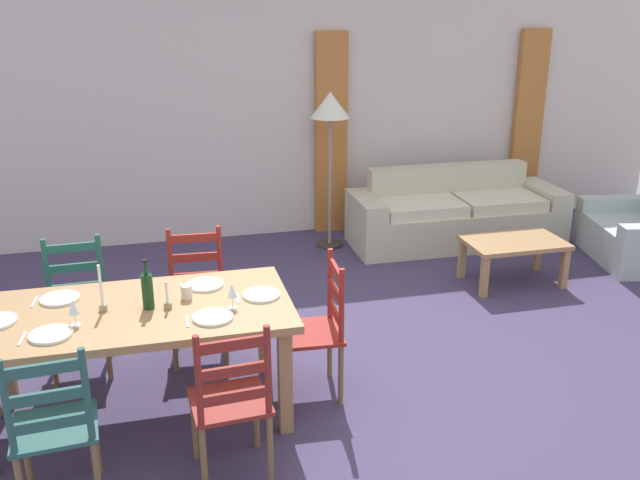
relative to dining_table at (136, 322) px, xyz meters
The scene contains 29 objects.
ground_plane 1.59m from the dining_table, ahead, with size 9.60×9.60×0.02m, color #3F3555.
wall_far 3.79m from the dining_table, 67.51° to the left, with size 9.60×0.16×2.70m, color beige.
curtain_panel_left 3.95m from the dining_table, 57.32° to the left, with size 0.35×0.08×2.20m, color #B76D32.
curtain_panel_right 5.62m from the dining_table, 36.19° to the left, with size 0.35×0.08×2.20m, color #B76D32.
dining_table is the anchor object (origin of this frame).
dining_chair_near_left 0.88m from the dining_table, 118.83° to the right, with size 0.45×0.43×0.96m.
dining_chair_near_right 0.90m from the dining_table, 56.39° to the right, with size 0.45×0.43×0.96m.
dining_chair_far_left 0.86m from the dining_table, 119.37° to the left, with size 0.44×0.42×0.96m.
dining_chair_far_right 0.87m from the dining_table, 60.10° to the left, with size 0.44×0.42×0.96m.
dining_chair_head_east 1.16m from the dining_table, ahead, with size 0.42×0.44×0.96m.
dinner_plate_near_left 0.52m from the dining_table, 150.95° to the right, with size 0.24×0.24×0.02m, color white.
fork_near_left 0.66m from the dining_table, 157.38° to the right, with size 0.02×0.17×0.01m, color silver.
dinner_plate_near_right 0.52m from the dining_table, 29.05° to the right, with size 0.24×0.24×0.02m, color white.
fork_near_right 0.40m from the dining_table, 39.81° to the right, with size 0.02×0.17×0.01m, color silver.
dinner_plate_far_left 0.52m from the dining_table, 150.95° to the left, with size 0.24×0.24×0.02m, color white.
fork_far_left 0.66m from the dining_table, 157.38° to the left, with size 0.02×0.17×0.01m, color silver.
dinner_plate_far_right 0.52m from the dining_table, 29.05° to the left, with size 0.24×0.24×0.02m, color white.
fork_far_right 0.40m from the dining_table, 39.81° to the left, with size 0.02×0.17×0.01m, color silver.
dinner_plate_head_east 0.79m from the dining_table, ahead, with size 0.24×0.24×0.02m, color white.
fork_head_east 0.64m from the dining_table, ahead, with size 0.02×0.17×0.01m, color silver.
wine_bottle 0.22m from the dining_table, ahead, with size 0.07×0.07×0.32m.
wine_glass_near_left 0.41m from the dining_table, 156.03° to the right, with size 0.06×0.06×0.16m.
wine_glass_near_right 0.63m from the dining_table, 13.19° to the right, with size 0.06×0.06×0.16m.
coffee_cup_primary 0.35m from the dining_table, 13.16° to the left, with size 0.07×0.07×0.09m, color beige.
candle_tall 0.25m from the dining_table, behind, with size 0.05×0.05×0.30m.
candle_short 0.24m from the dining_table, 11.31° to the right, with size 0.05×0.05×0.18m.
couch 4.24m from the dining_table, 38.18° to the left, with size 2.29×0.83×0.80m.
coffee_table 3.65m from the dining_table, 22.57° to the left, with size 0.90×0.56×0.42m.
standing_lamp 3.50m from the dining_table, 54.82° to the left, with size 0.40×0.40×1.64m.
Camera 1 is at (-1.26, -4.10, 2.54)m, focal length 38.65 mm.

